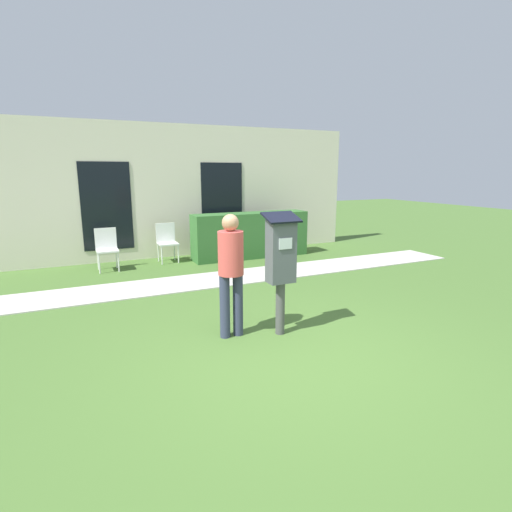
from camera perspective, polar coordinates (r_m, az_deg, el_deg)
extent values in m
plane|color=#476B2D|center=(4.72, 5.58, -14.30)|extent=(40.00, 40.00, 0.00)
cube|color=beige|center=(7.78, -7.87, -3.58)|extent=(12.00, 1.10, 0.02)
cube|color=beige|center=(10.08, -12.72, 8.96)|extent=(10.00, 0.24, 3.20)
cube|color=black|center=(9.76, -20.55, 6.64)|extent=(1.10, 0.02, 2.00)
cube|color=black|center=(10.37, -4.86, 7.63)|extent=(1.10, 0.02, 2.00)
cylinder|color=#4C4C4C|center=(5.23, 3.47, -7.43)|extent=(0.12, 0.12, 0.70)
cube|color=#4C5156|center=(5.03, 3.58, 0.65)|extent=(0.34, 0.22, 0.80)
cube|color=silver|center=(4.91, 4.25, 1.78)|extent=(0.18, 0.01, 0.14)
cube|color=black|center=(4.96, 3.65, 5.54)|extent=(0.44, 0.31, 0.12)
cylinder|color=#333851|center=(5.11, -4.48, -7.22)|extent=(0.13, 0.13, 0.82)
cylinder|color=#333851|center=(5.17, -2.60, -6.95)|extent=(0.13, 0.13, 0.82)
cylinder|color=#D14C47|center=(4.96, -3.63, 0.42)|extent=(0.32, 0.32, 0.55)
sphere|color=tan|center=(4.89, -3.69, 4.78)|extent=(0.21, 0.21, 0.21)
cylinder|color=white|center=(8.87, -21.47, -1.04)|extent=(0.03, 0.03, 0.42)
cylinder|color=white|center=(8.90, -19.04, -0.82)|extent=(0.03, 0.03, 0.42)
cylinder|color=white|center=(9.24, -21.64, -0.55)|extent=(0.03, 0.03, 0.42)
cylinder|color=white|center=(9.27, -19.30, -0.34)|extent=(0.03, 0.03, 0.42)
cube|color=white|center=(9.03, -20.47, 0.73)|extent=(0.44, 0.44, 0.04)
cube|color=white|center=(9.18, -20.69, 2.41)|extent=(0.44, 0.04, 0.44)
cylinder|color=white|center=(9.31, -13.30, 0.07)|extent=(0.03, 0.03, 0.42)
cylinder|color=white|center=(9.39, -11.03, 0.27)|extent=(0.03, 0.03, 0.42)
cylinder|color=white|center=(9.68, -13.77, 0.49)|extent=(0.03, 0.03, 0.42)
cylinder|color=white|center=(9.75, -11.58, 0.68)|extent=(0.03, 0.03, 0.42)
cube|color=white|center=(9.49, -12.48, 1.74)|extent=(0.44, 0.44, 0.04)
cube|color=white|center=(9.64, -12.82, 3.32)|extent=(0.44, 0.04, 0.44)
cylinder|color=white|center=(9.67, -5.46, 0.78)|extent=(0.03, 0.03, 0.42)
cylinder|color=white|center=(9.80, -3.37, 0.96)|extent=(0.03, 0.03, 0.42)
cylinder|color=white|center=(10.02, -6.20, 1.16)|extent=(0.03, 0.03, 0.42)
cylinder|color=white|center=(10.15, -4.17, 1.34)|extent=(0.03, 0.03, 0.42)
cube|color=white|center=(9.87, -4.82, 2.37)|extent=(0.44, 0.44, 0.04)
cube|color=white|center=(10.02, -5.25, 3.89)|extent=(0.44, 0.04, 0.44)
cube|color=#33662D|center=(9.80, -0.77, 3.00)|extent=(2.89, 0.60, 1.10)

